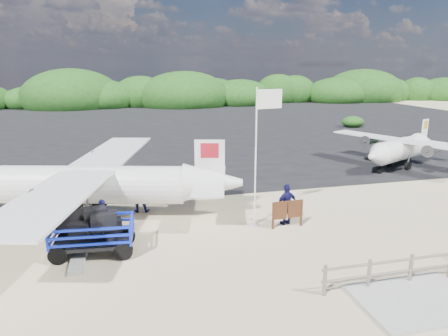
% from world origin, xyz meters
% --- Properties ---
extents(ground, '(160.00, 160.00, 0.00)m').
position_xyz_m(ground, '(0.00, 0.00, 0.00)').
color(ground, beige).
extents(asphalt_apron, '(90.00, 50.00, 0.04)m').
position_xyz_m(asphalt_apron, '(0.00, 30.00, 0.00)').
color(asphalt_apron, '#B2B2B2').
rests_on(asphalt_apron, ground).
extents(walkway_pad, '(3.50, 2.50, 0.10)m').
position_xyz_m(walkway_pad, '(5.50, -6.00, 0.00)').
color(walkway_pad, '#B2B2B2').
rests_on(walkway_pad, ground).
extents(vegetation_band, '(124.00, 8.00, 4.40)m').
position_xyz_m(vegetation_band, '(0.00, 55.00, 0.00)').
color(vegetation_band, '#B2B2B2').
rests_on(vegetation_band, ground).
extents(fence, '(6.40, 2.00, 1.10)m').
position_xyz_m(fence, '(6.00, -5.00, 0.00)').
color(fence, '#B2B2B2').
rests_on(fence, ground).
extents(baggage_cart, '(3.28, 2.06, 1.57)m').
position_xyz_m(baggage_cart, '(-3.98, -0.46, 0.00)').
color(baggage_cart, '#0E27D9').
rests_on(baggage_cart, ground).
extents(flagpole, '(1.26, 0.71, 5.94)m').
position_xyz_m(flagpole, '(2.63, 0.72, 0.00)').
color(flagpole, white).
rests_on(flagpole, ground).
extents(signboard, '(1.49, 0.20, 1.23)m').
position_xyz_m(signboard, '(3.92, 0.16, 0.00)').
color(signboard, '#4E2B16').
rests_on(signboard, ground).
extents(crew_a, '(0.58, 0.42, 1.49)m').
position_xyz_m(crew_a, '(-3.74, 1.37, 0.75)').
color(crew_a, '#121346').
rests_on(crew_a, ground).
extents(crew_b, '(1.08, 0.92, 1.94)m').
position_xyz_m(crew_b, '(-2.17, 3.63, 0.97)').
color(crew_b, '#121346').
rests_on(crew_b, ground).
extents(crew_c, '(1.15, 0.70, 1.83)m').
position_xyz_m(crew_c, '(4.02, 0.52, 0.91)').
color(crew_c, '#121346').
rests_on(crew_c, ground).
extents(aircraft_large, '(18.64, 18.64, 4.59)m').
position_xyz_m(aircraft_large, '(11.47, 18.35, 0.00)').
color(aircraft_large, '#B2B2B2').
rests_on(aircraft_large, ground).
extents(aircraft_small, '(10.79, 10.79, 2.92)m').
position_xyz_m(aircraft_small, '(-9.95, 37.67, 0.00)').
color(aircraft_small, '#B2B2B2').
rests_on(aircraft_small, ground).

